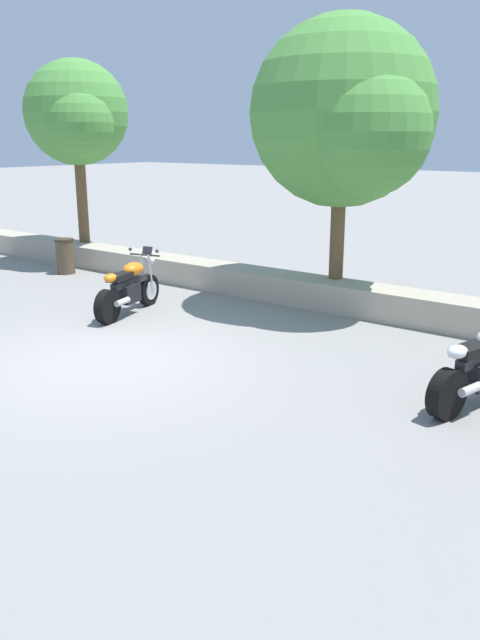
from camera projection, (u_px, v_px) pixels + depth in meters
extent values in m
plane|color=gray|center=(107.00, 361.00, 9.67)|extent=(120.00, 120.00, 0.00)
cube|color=#A89E89|center=(284.00, 287.00, 13.26)|extent=(36.00, 0.80, 0.55)
cylinder|color=black|center=(148.00, 290.00, 12.85)|extent=(0.30, 0.64, 0.62)
cylinder|color=black|center=(108.00, 307.00, 11.57)|extent=(0.33, 0.65, 0.62)
cylinder|color=silver|center=(148.00, 290.00, 12.85)|extent=(0.25, 0.41, 0.38)
cube|color=black|center=(127.00, 293.00, 12.13)|extent=(0.43, 0.55, 0.34)
cube|color=#2D2D30|center=(130.00, 282.00, 12.17)|extent=(0.42, 1.10, 0.12)
ellipsoid|color=orange|center=(133.00, 269.00, 12.24)|extent=(0.46, 0.59, 0.26)
cube|color=black|center=(120.00, 277.00, 11.83)|extent=(0.40, 0.61, 0.12)
ellipsoid|color=orange|center=(110.00, 278.00, 11.55)|extent=(0.28, 0.33, 0.16)
cylinder|color=#2D2D30|center=(145.00, 255.00, 12.58)|extent=(0.65, 0.21, 0.04)
sphere|color=silver|center=(146.00, 260.00, 12.77)|extent=(0.13, 0.13, 0.13)
sphere|color=silver|center=(152.00, 261.00, 12.72)|extent=(0.13, 0.13, 0.13)
cube|color=#26282D|center=(147.00, 251.00, 12.65)|extent=(0.22, 0.14, 0.18)
cylinder|color=silver|center=(122.00, 302.00, 11.71)|extent=(0.20, 0.40, 0.11)
cylinder|color=silver|center=(143.00, 272.00, 12.75)|extent=(0.08, 0.17, 0.73)
cylinder|color=silver|center=(150.00, 273.00, 12.68)|extent=(0.08, 0.17, 0.73)
sphere|color=#2D2D30|center=(130.00, 249.00, 12.63)|extent=(0.07, 0.07, 0.07)
sphere|color=#2D2D30|center=(157.00, 251.00, 12.41)|extent=(0.07, 0.07, 0.07)
cylinder|color=black|center=(447.00, 394.00, 7.61)|extent=(0.32, 0.64, 0.62)
cube|color=black|center=(479.00, 374.00, 7.99)|extent=(0.42, 0.54, 0.34)
cube|color=black|center=(471.00, 350.00, 7.75)|extent=(0.38, 0.61, 0.12)
ellipsoid|color=white|center=(458.00, 352.00, 7.56)|extent=(0.28, 0.32, 0.16)
cylinder|color=silver|center=(471.00, 389.00, 7.62)|extent=(0.20, 0.40, 0.11)
cylinder|color=brown|center=(82.00, 198.00, 16.95)|extent=(0.28, 0.28, 2.32)
sphere|color=#4C8E3D|center=(76.00, 113.00, 16.36)|extent=(2.63, 2.63, 2.63)
sphere|color=#4C8E3D|center=(80.00, 123.00, 15.79)|extent=(1.71, 1.71, 1.71)
cylinder|color=brown|center=(337.00, 232.00, 12.52)|extent=(0.28, 0.28, 1.83)
sphere|color=#4C8E3D|center=(342.00, 113.00, 11.92)|extent=(3.47, 3.47, 3.47)
sphere|color=#4C8E3D|center=(367.00, 132.00, 11.16)|extent=(2.26, 2.26, 2.26)
cylinder|color=brown|center=(65.00, 257.00, 15.83)|extent=(0.44, 0.44, 0.80)
cylinder|color=#30271B|center=(64.00, 240.00, 15.72)|extent=(0.46, 0.46, 0.06)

